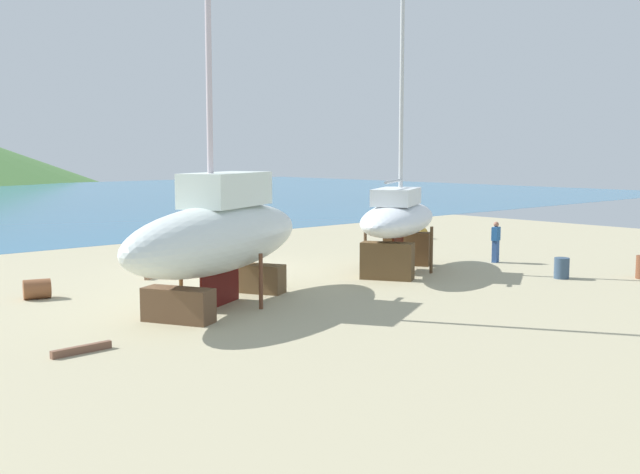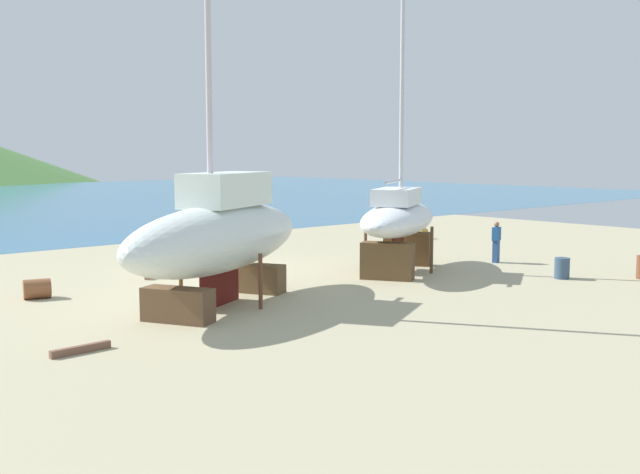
% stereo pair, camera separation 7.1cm
% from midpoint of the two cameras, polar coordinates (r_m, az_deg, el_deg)
% --- Properties ---
extents(ground_plane, '(54.57, 54.57, 0.00)m').
position_cam_midpoint_polar(ground_plane, '(26.85, -2.88, -3.30)').
color(ground_plane, tan).
extents(sailboat_mid_port, '(7.54, 5.73, 12.65)m').
position_cam_midpoint_polar(sailboat_mid_port, '(28.73, 5.96, 1.24)').
color(sailboat_mid_port, brown).
rests_on(sailboat_mid_port, ground).
extents(sailboat_far_slipway, '(9.37, 6.33, 16.41)m').
position_cam_midpoint_polar(sailboat_far_slipway, '(22.44, -7.43, 0.20)').
color(sailboat_far_slipway, brown).
rests_on(sailboat_far_slipway, ground).
extents(worker, '(0.49, 0.35, 1.68)m').
position_cam_midpoint_polar(worker, '(31.94, 13.14, -0.32)').
color(worker, '#2D4D86').
rests_on(worker, ground).
extents(barrel_by_slipway, '(0.75, 0.75, 0.75)m').
position_cam_midpoint_polar(barrel_by_slipway, '(28.57, 17.75, -2.24)').
color(barrel_by_slipway, '#354C65').
rests_on(barrel_by_slipway, ground).
extents(barrel_rust_mid, '(0.63, 0.88, 0.56)m').
position_cam_midpoint_polar(barrel_rust_mid, '(40.29, 7.49, 0.31)').
color(barrel_rust_mid, olive).
rests_on(barrel_rust_mid, ground).
extents(barrel_rust_far, '(0.94, 0.82, 0.61)m').
position_cam_midpoint_polar(barrel_rust_far, '(25.10, -20.37, -3.67)').
color(barrel_rust_far, brown).
rests_on(barrel_rust_far, ground).
extents(timber_short_skew, '(1.36, 0.94, 0.19)m').
position_cam_midpoint_polar(timber_short_skew, '(28.27, -12.09, -2.74)').
color(timber_short_skew, '#86634B').
rests_on(timber_short_skew, ground).
extents(timber_long_aft, '(1.44, 0.20, 0.18)m').
position_cam_midpoint_polar(timber_long_aft, '(18.14, -17.39, -8.04)').
color(timber_long_aft, brown).
rests_on(timber_long_aft, ground).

